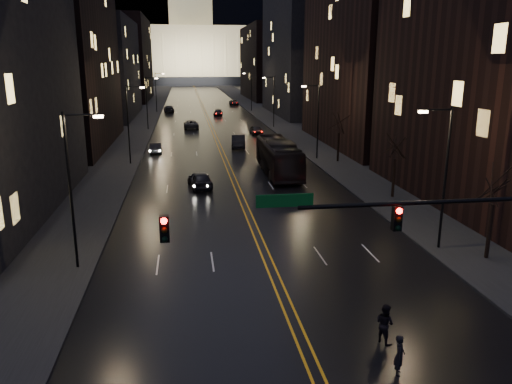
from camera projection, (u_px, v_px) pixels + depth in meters
name	position (u px, v px, depth m)	size (l,w,h in m)	color
ground	(306.00, 351.00, 20.53)	(900.00, 900.00, 0.00)	black
road	(201.00, 102.00, 144.98)	(20.00, 320.00, 0.02)	black
sidewalk_left	(152.00, 102.00, 143.07)	(8.00, 320.00, 0.16)	black
sidewalk_right	(248.00, 101.00, 146.86)	(8.00, 320.00, 0.16)	black
center_line	(201.00, 102.00, 144.98)	(0.62, 320.00, 0.01)	orange
building_left_mid	(57.00, 42.00, 65.81)	(12.00, 30.00, 28.00)	black
building_left_far	(104.00, 69.00, 103.21)	(12.00, 34.00, 20.00)	black
building_left_dist	(128.00, 59.00, 148.65)	(12.00, 40.00, 24.00)	black
building_right_near	(509.00, 55.00, 39.46)	(12.00, 26.00, 24.00)	black
building_right_tall	(375.00, 3.00, 66.39)	(12.00, 30.00, 38.00)	black
building_right_mid	(302.00, 54.00, 108.13)	(12.00, 34.00, 26.00)	black
building_right_dist	(266.00, 63.00, 154.60)	(12.00, 40.00, 22.00)	black
capitol	(192.00, 49.00, 255.48)	(90.00, 50.00, 58.50)	black
traffic_signal	(453.00, 227.00, 20.02)	(17.29, 0.45, 7.00)	black
streetlamp_right_near	(443.00, 171.00, 30.27)	(2.13, 0.25, 9.00)	black
streetlamp_left_near	(73.00, 183.00, 27.34)	(2.13, 0.25, 9.00)	black
streetlamp_right_mid	(317.00, 117.00, 58.99)	(2.13, 0.25, 9.00)	black
streetlamp_left_mid	(130.00, 120.00, 56.06)	(2.13, 0.25, 9.00)	black
streetlamp_right_far	(273.00, 99.00, 87.71)	(2.13, 0.25, 9.00)	black
streetlamp_left_far	(148.00, 100.00, 84.78)	(2.13, 0.25, 9.00)	black
streetlamp_right_dist	(251.00, 89.00, 116.43)	(2.13, 0.25, 9.00)	black
streetlamp_left_dist	(157.00, 90.00, 113.50)	(2.13, 0.25, 9.00)	black
tree_right_near	(495.00, 187.00, 28.80)	(2.40, 2.40, 6.65)	black
tree_right_mid	(396.00, 147.00, 42.20)	(2.40, 2.40, 6.65)	black
tree_right_far	(339.00, 124.00, 57.52)	(2.40, 2.40, 6.65)	black
bus	(278.00, 157.00, 52.32)	(3.00, 12.84, 3.58)	black
oncoming_car_a	(200.00, 180.00, 46.72)	(1.87, 4.66, 1.59)	black
oncoming_car_b	(156.00, 148.00, 64.20)	(1.47, 4.21, 1.39)	black
oncoming_car_c	(191.00, 124.00, 87.51)	(2.47, 5.35, 1.49)	black
oncoming_car_d	(169.00, 109.00, 115.45)	(2.21, 5.43, 1.57)	black
receding_car_a	(238.00, 142.00, 68.34)	(1.80, 5.17, 1.70)	black
receding_car_b	(256.00, 130.00, 80.28)	(1.76, 4.37, 1.49)	black
receding_car_c	(218.00, 113.00, 107.81)	(1.84, 4.53, 1.31)	black
receding_car_d	(234.00, 103.00, 133.50)	(2.38, 5.15, 1.43)	black
pedestrian_a	(400.00, 355.00, 18.83)	(0.60, 0.39, 1.65)	black
pedestrian_b	(385.00, 323.00, 21.00)	(0.85, 0.47, 1.76)	black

